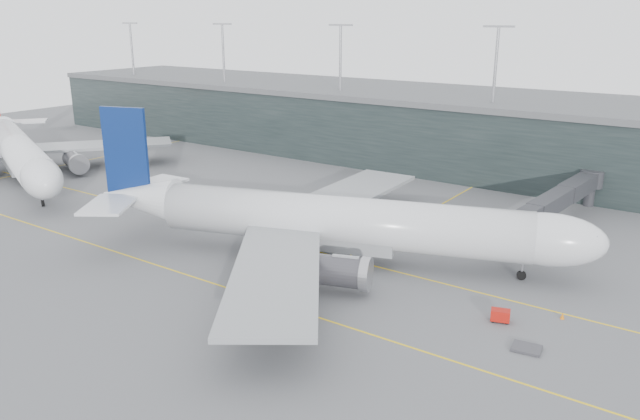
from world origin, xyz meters
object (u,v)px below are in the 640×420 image
Objects in this scene: main_aircraft at (337,222)px; gse_cart at (500,315)px; second_aircraft at (19,152)px; jet_bridge at (552,201)px.

main_aircraft reaches higher than gse_cart.
jet_bridge is at bearing 38.82° from second_aircraft.
second_aircraft is (-76.18, 0.63, -0.02)m from main_aircraft.
jet_bridge is 0.66× the size of second_aircraft.
second_aircraft reaches higher than jet_bridge.
second_aircraft reaches higher than gse_cart.
main_aircraft is 34.63m from jet_bridge.
main_aircraft reaches higher than second_aircraft.
main_aircraft is 29.38× the size of gse_cart.
jet_bridge is 99.78m from second_aircraft.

